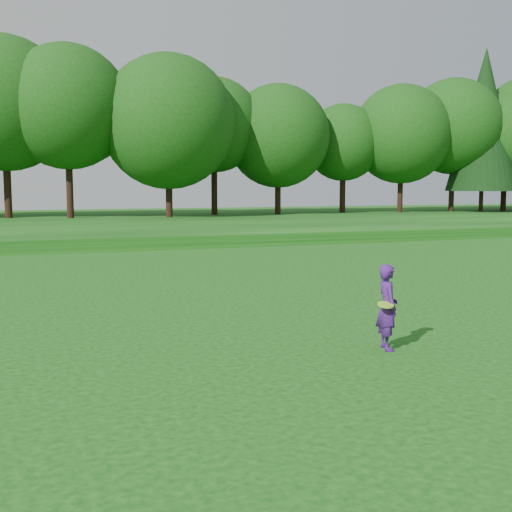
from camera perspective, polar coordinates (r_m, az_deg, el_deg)
name	(u,v)px	position (r m, az deg, el deg)	size (l,w,h in m)	color
ground	(169,378)	(10.01, -7.75, -10.70)	(140.00, 140.00, 0.00)	#0E450D
berm	(52,226)	(43.48, -17.65, 2.59)	(130.00, 30.00, 0.60)	#0E450D
walking_path	(69,251)	(29.56, -16.29, 0.46)	(130.00, 1.60, 0.04)	gray
treeline	(45,109)	(47.67, -18.21, 12.27)	(104.00, 7.00, 15.00)	#16420F
woman	(387,307)	(11.63, 11.59, -4.46)	(0.54, 0.66, 1.53)	#471973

